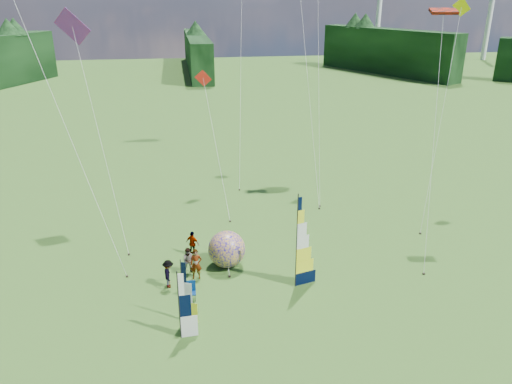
{
  "coord_description": "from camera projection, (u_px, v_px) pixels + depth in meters",
  "views": [
    {
      "loc": [
        -4.89,
        -20.17,
        15.3
      ],
      "look_at": [
        -1.0,
        4.0,
        5.5
      ],
      "focal_mm": 35.0,
      "sensor_mm": 36.0,
      "label": 1
    }
  ],
  "objects": [
    {
      "name": "small_kite_green",
      "position": [
        241.0,
        58.0,
        42.86
      ],
      "size": [
        9.12,
        13.88,
        20.09
      ],
      "primitive_type": null,
      "rotation": [
        0.0,
        0.0,
        -0.4
      ],
      "color": "#10A724",
      "rests_on": "ground"
    },
    {
      "name": "treeline_ring",
      "position": [
        291.0,
        252.0,
        23.41
      ],
      "size": [
        210.0,
        210.0,
        8.0
      ],
      "primitive_type": null,
      "color": "#235222",
      "rests_on": "ground"
    },
    {
      "name": "small_kite_yellow",
      "position": [
        442.0,
        110.0,
        34.64
      ],
      "size": [
        8.12,
        10.01,
        15.46
      ],
      "primitive_type": null,
      "rotation": [
        0.0,
        0.0,
        -0.14
      ],
      "color": "#FFEF00",
      "rests_on": "ground"
    },
    {
      "name": "small_kite_pink",
      "position": [
        67.0,
        124.0,
        27.71
      ],
      "size": [
        8.19,
        8.16,
        17.07
      ],
      "primitive_type": null,
      "rotation": [
        0.0,
        0.0,
        -0.05
      ],
      "color": "#EE5E96",
      "rests_on": "ground"
    },
    {
      "name": "side_banner_far",
      "position": [
        179.0,
        307.0,
        23.13
      ],
      "size": [
        1.04,
        0.16,
        3.51
      ],
      "primitive_type": null,
      "rotation": [
        0.0,
        0.0,
        0.06
      ],
      "color": "white",
      "rests_on": "ground"
    },
    {
      "name": "side_banner_left",
      "position": [
        182.0,
        292.0,
        24.38
      ],
      "size": [
        0.91,
        0.45,
        3.38
      ],
      "primitive_type": null,
      "rotation": [
        0.0,
        0.0,
        -0.39
      ],
      "color": "yellow",
      "rests_on": "ground"
    },
    {
      "name": "ground",
      "position": [
        288.0,
        322.0,
        24.9
      ],
      "size": [
        220.0,
        220.0,
        0.0
      ],
      "primitive_type": "plane",
      "color": "#3E6727",
      "rests_on": "ground"
    },
    {
      "name": "feather_banner_main",
      "position": [
        297.0,
        243.0,
        26.95
      ],
      "size": [
        1.43,
        0.46,
        5.4
      ],
      "primitive_type": null,
      "rotation": [
        0.0,
        0.0,
        0.26
      ],
      "color": "black",
      "rests_on": "ground"
    },
    {
      "name": "bol_inflatable",
      "position": [
        227.0,
        249.0,
        29.66
      ],
      "size": [
        2.39,
        2.39,
        2.23
      ],
      "primitive_type": "sphere",
      "rotation": [
        0.0,
        0.0,
        0.08
      ],
      "color": "#07008D",
      "rests_on": "ground"
    },
    {
      "name": "kite_rainbow_delta",
      "position": [
        98.0,
        122.0,
        31.83
      ],
      "size": [
        10.39,
        13.62,
        15.29
      ],
      "primitive_type": null,
      "rotation": [
        0.0,
        0.0,
        -0.29
      ],
      "color": "#DD1F46",
      "rests_on": "ground"
    },
    {
      "name": "small_kite_red",
      "position": [
        216.0,
        139.0,
        37.35
      ],
      "size": [
        5.22,
        10.39,
        10.17
      ],
      "primitive_type": null,
      "rotation": [
        0.0,
        0.0,
        0.19
      ],
      "color": "red",
      "rests_on": "ground"
    },
    {
      "name": "kite_whale",
      "position": [
        307.0,
        60.0,
        39.49
      ],
      "size": [
        5.39,
        15.3,
        20.63
      ],
      "primitive_type": null,
      "rotation": [
        0.0,
        0.0,
        -0.12
      ],
      "color": "black",
      "rests_on": "ground"
    },
    {
      "name": "kite_parafoil",
      "position": [
        436.0,
        125.0,
        29.68
      ],
      "size": [
        9.2,
        11.95,
        15.91
      ],
      "primitive_type": null,
      "rotation": [
        0.0,
        0.0,
        -0.3
      ],
      "color": "#BA1400",
      "rests_on": "ground"
    },
    {
      "name": "spectator_c",
      "position": [
        168.0,
        274.0,
        27.61
      ],
      "size": [
        0.43,
        1.08,
        1.65
      ],
      "primitive_type": "imported",
      "rotation": [
        0.0,
        0.0,
        1.61
      ],
      "color": "#66594C",
      "rests_on": "ground"
    },
    {
      "name": "spectator_a",
      "position": [
        196.0,
        264.0,
        28.42
      ],
      "size": [
        0.7,
        0.49,
        1.84
      ],
      "primitive_type": "imported",
      "rotation": [
        0.0,
        0.0,
        -0.08
      ],
      "color": "#66594C",
      "rests_on": "ground"
    },
    {
      "name": "spectator_b",
      "position": [
        189.0,
        261.0,
        29.01
      ],
      "size": [
        0.82,
        0.47,
        1.6
      ],
      "primitive_type": "imported",
      "rotation": [
        0.0,
        0.0,
        -0.11
      ],
      "color": "#66594C",
      "rests_on": "ground"
    },
    {
      "name": "spectator_d",
      "position": [
        193.0,
        243.0,
        31.05
      ],
      "size": [
        0.97,
        0.87,
        1.59
      ],
      "primitive_type": "imported",
      "rotation": [
        0.0,
        0.0,
        2.49
      ],
      "color": "#66594C",
      "rests_on": "ground"
    },
    {
      "name": "small_kite_orange",
      "position": [
        319.0,
        76.0,
        38.68
      ],
      "size": [
        6.15,
        10.58,
        18.57
      ],
      "primitive_type": null,
      "rotation": [
        0.0,
        0.0,
        0.3
      ],
      "color": "#F0591E",
      "rests_on": "ground"
    },
    {
      "name": "camp_chair",
      "position": [
        191.0,
        292.0,
        26.52
      ],
      "size": [
        0.61,
        0.61,
        1.03
      ],
      "primitive_type": null,
      "rotation": [
        0.0,
        0.0,
        -0.02
      ],
      "color": "#03214F",
      "rests_on": "ground"
    }
  ]
}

